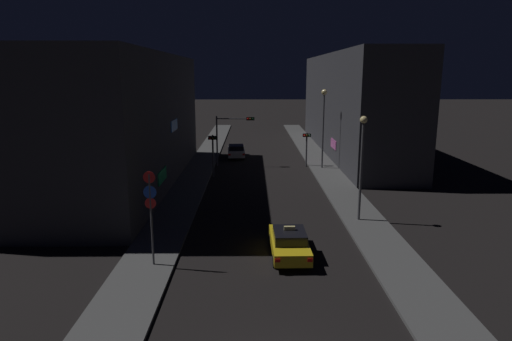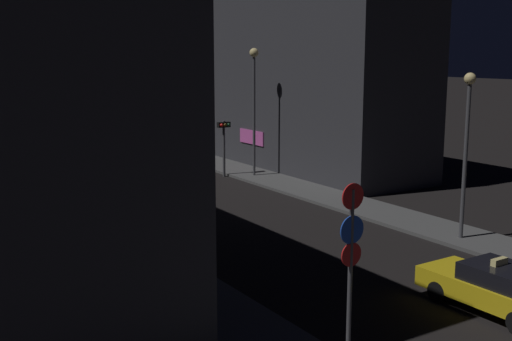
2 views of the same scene
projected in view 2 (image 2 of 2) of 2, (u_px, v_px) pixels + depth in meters
sidewalk_left at (44, 193)px, 33.86m from camera, size 2.77×69.61×0.15m
sidewalk_right at (241, 171)px, 40.28m from camera, size 2.77×69.61×0.15m
building_facade_right at (237, 77)px, 48.20m from camera, size 6.19×35.21×11.34m
taxi at (496, 287)px, 18.38m from camera, size 1.88×4.48×1.62m
far_car at (82, 164)px, 39.09m from camera, size 2.02×4.53×1.42m
traffic_light_overhead at (99, 123)px, 34.63m from camera, size 3.84×0.41×5.02m
traffic_light_left_kerb at (104, 154)px, 30.04m from camera, size 0.80×0.42×3.80m
traffic_light_right_kerb at (224, 136)px, 38.36m from camera, size 0.80×0.42×3.43m
sign_pole_left at (351, 266)px, 13.43m from camera, size 0.61×0.10×4.59m
street_lamp_near_block at (467, 131)px, 24.67m from camera, size 0.46×0.46×6.51m
street_lamp_far_block at (254, 87)px, 37.59m from camera, size 0.54×0.54×7.54m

